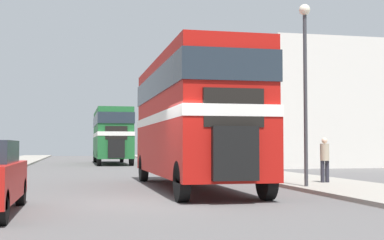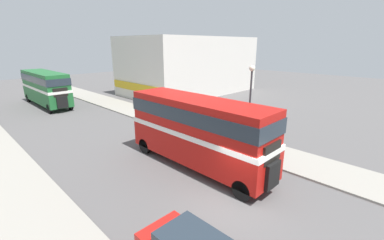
{
  "view_description": "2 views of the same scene",
  "coord_description": "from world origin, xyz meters",
  "px_view_note": "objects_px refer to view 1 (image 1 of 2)",
  "views": [
    {
      "loc": [
        -1.73,
        -13.29,
        1.42
      ],
      "look_at": [
        1.98,
        3.94,
        2.26
      ],
      "focal_mm": 50.0,
      "sensor_mm": 36.0,
      "label": 1
    },
    {
      "loc": [
        -8.5,
        -5.98,
        7.22
      ],
      "look_at": [
        1.98,
        4.4,
        2.85
      ],
      "focal_mm": 24.0,
      "sensor_mm": 36.0,
      "label": 2
    }
  ],
  "objects_px": {
    "bus_distant": "(112,132)",
    "double_decker_bus": "(192,113)",
    "street_lamp": "(305,66)",
    "pedestrian_walking": "(325,157)"
  },
  "relations": [
    {
      "from": "double_decker_bus",
      "to": "pedestrian_walking",
      "type": "bearing_deg",
      "value": 2.78
    },
    {
      "from": "double_decker_bus",
      "to": "pedestrian_walking",
      "type": "relative_size",
      "value": 6.31
    },
    {
      "from": "pedestrian_walking",
      "to": "street_lamp",
      "type": "xyz_separation_m",
      "value": [
        -1.39,
        -1.53,
        2.95
      ]
    },
    {
      "from": "double_decker_bus",
      "to": "street_lamp",
      "type": "bearing_deg",
      "value": -20.61
    },
    {
      "from": "bus_distant",
      "to": "double_decker_bus",
      "type": "bearing_deg",
      "value": -87.35
    },
    {
      "from": "bus_distant",
      "to": "pedestrian_walking",
      "type": "distance_m",
      "value": 24.7
    },
    {
      "from": "pedestrian_walking",
      "to": "street_lamp",
      "type": "bearing_deg",
      "value": -132.3
    },
    {
      "from": "double_decker_bus",
      "to": "pedestrian_walking",
      "type": "xyz_separation_m",
      "value": [
        4.83,
        0.23,
        -1.5
      ]
    },
    {
      "from": "double_decker_bus",
      "to": "street_lamp",
      "type": "relative_size",
      "value": 1.69
    },
    {
      "from": "bus_distant",
      "to": "street_lamp",
      "type": "bearing_deg",
      "value": -79.85
    }
  ]
}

